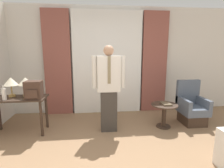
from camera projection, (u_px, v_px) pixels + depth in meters
wall_back at (107, 61)px, 4.54m from camera, size 10.00×0.06×2.70m
curtain_sheer_center at (107, 63)px, 4.43m from camera, size 1.74×0.06×2.58m
curtain_drape_left at (58, 64)px, 4.30m from camera, size 0.65×0.06×2.58m
curtain_drape_right at (155, 63)px, 4.56m from camera, size 0.65×0.06×2.58m
desk at (18, 104)px, 3.37m from camera, size 1.05×0.50×0.72m
table_lamp_left at (11, 82)px, 3.37m from camera, size 0.27×0.27×0.38m
table_lamp_right at (25, 82)px, 3.40m from camera, size 0.27×0.27×0.38m
bottle_near_edge at (4, 94)px, 3.17m from camera, size 0.07×0.07×0.27m
backpack at (34, 90)px, 3.24m from camera, size 0.29×0.25×0.33m
person at (109, 86)px, 3.41m from camera, size 0.64×0.21×1.71m
armchair at (191, 108)px, 3.91m from camera, size 0.53×0.59×0.95m
side_table at (164, 112)px, 3.68m from camera, size 0.54×0.54×0.50m
book at (166, 104)px, 3.64m from camera, size 0.17×0.25×0.03m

